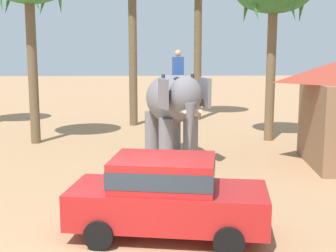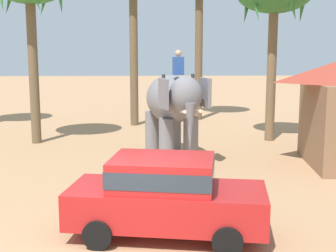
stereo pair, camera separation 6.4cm
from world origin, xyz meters
name	(u,v)px [view 2 (the right image)]	position (x,y,z in m)	size (l,w,h in m)	color
car_sedan_foreground	(165,194)	(0.87, 1.16, 0.93)	(4.33, 2.38, 1.70)	red
elephant_with_mahout	(173,104)	(1.36, 8.05, 1.99)	(2.42, 4.02, 3.88)	slate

